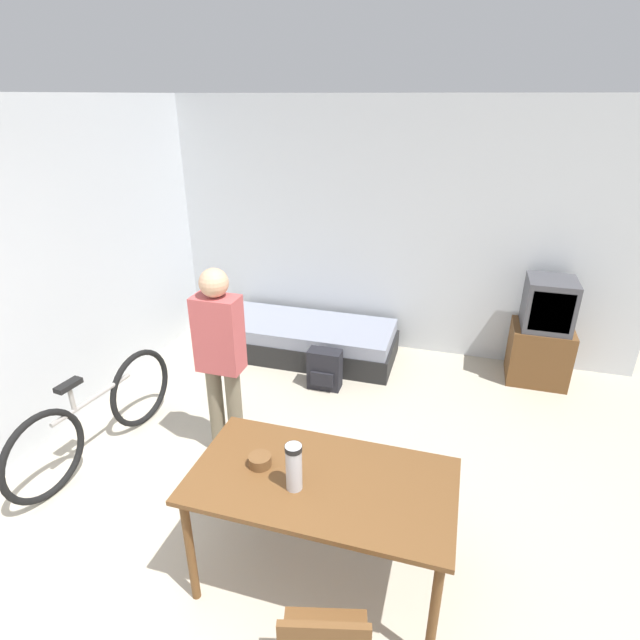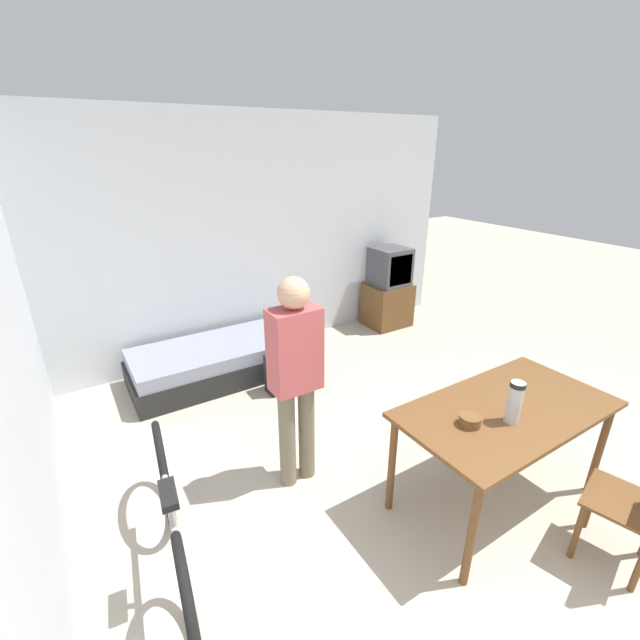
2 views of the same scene
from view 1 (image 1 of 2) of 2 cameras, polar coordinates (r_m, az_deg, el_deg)
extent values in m
cube|color=silver|center=(5.50, 6.46, 10.18)|extent=(5.53, 0.06, 2.70)
cube|color=silver|center=(4.79, -26.80, 5.55)|extent=(0.06, 4.87, 2.70)
cube|color=black|center=(5.60, -1.55, -2.83)|extent=(1.95, 0.82, 0.25)
cube|color=gray|center=(5.52, -1.57, -1.04)|extent=(1.90, 0.80, 0.14)
cube|color=brown|center=(5.52, 23.71, -3.52)|extent=(0.57, 0.48, 0.59)
cube|color=#424247|center=(5.31, 24.69, 1.69)|extent=(0.45, 0.45, 0.50)
cube|color=black|center=(5.11, 24.95, 0.78)|extent=(0.37, 0.01, 0.39)
cube|color=brown|center=(2.87, 0.18, -17.91)|extent=(1.45, 0.78, 0.03)
cylinder|color=brown|center=(3.14, -14.62, -24.13)|extent=(0.05, 0.05, 0.74)
cylinder|color=brown|center=(2.88, 12.87, -30.01)|extent=(0.05, 0.05, 0.74)
cylinder|color=brown|center=(3.54, -9.13, -16.82)|extent=(0.05, 0.05, 0.74)
cylinder|color=brown|center=(3.31, 13.86, -20.89)|extent=(0.05, 0.05, 0.74)
torus|color=black|center=(4.67, -19.81, -7.31)|extent=(0.13, 0.69, 0.69)
torus|color=black|center=(4.16, -29.00, -13.45)|extent=(0.13, 0.69, 0.69)
cylinder|color=gray|center=(4.30, -24.52, -8.15)|extent=(0.13, 0.77, 0.04)
cylinder|color=gray|center=(4.15, -26.51, -8.10)|extent=(0.04, 0.04, 0.20)
cube|color=black|center=(4.10, -26.82, -6.67)|extent=(0.10, 0.21, 0.04)
cylinder|color=#6B604C|center=(4.12, -11.73, -10.01)|extent=(0.12, 0.12, 0.78)
cylinder|color=#6B604C|center=(4.06, -9.69, -10.44)|extent=(0.12, 0.12, 0.78)
cube|color=#B24C4C|center=(3.75, -11.52, -1.56)|extent=(0.34, 0.20, 0.59)
sphere|color=tan|center=(3.59, -12.05, 4.18)|extent=(0.21, 0.21, 0.21)
cylinder|color=#B7B7BC|center=(2.72, -3.00, -16.44)|extent=(0.09, 0.09, 0.28)
cylinder|color=black|center=(2.64, -3.06, -14.43)|extent=(0.09, 0.09, 0.03)
cylinder|color=brown|center=(2.94, -6.88, -15.67)|extent=(0.13, 0.13, 0.06)
cube|color=black|center=(4.96, 0.55, -5.63)|extent=(0.33, 0.17, 0.41)
cube|color=black|center=(4.91, 0.22, -6.82)|extent=(0.23, 0.03, 0.14)
camera|label=2|loc=(2.97, -59.63, 5.80)|focal=24.00mm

